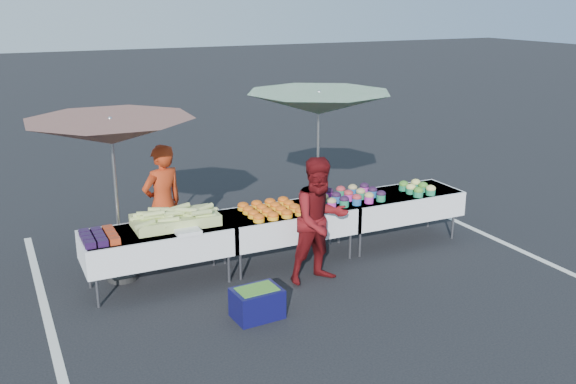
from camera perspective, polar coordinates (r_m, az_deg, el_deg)
name	(u,v)px	position (r m, az deg, el deg)	size (l,w,h in m)	color
ground	(288,261)	(8.96, 0.00, -6.14)	(80.00, 80.00, 0.00)	black
stripe_left	(44,306)	(8.23, -20.84, -9.48)	(0.10, 5.00, 0.00)	silver
stripe_right	(469,227)	(10.64, 15.76, -2.99)	(0.10, 5.00, 0.00)	silver
table_left	(158,242)	(8.18, -11.48, -4.37)	(1.86, 0.81, 0.75)	white
table_center	(288,221)	(8.75, 0.00, -2.61)	(1.86, 0.81, 0.75)	white
table_right	(398,204)	(9.62, 9.72, -1.04)	(1.86, 0.81, 0.75)	white
berry_punnets	(99,237)	(7.93, -16.43, -3.83)	(0.40, 0.54, 0.08)	black
corn_pile	(175,219)	(8.19, -9.99, -2.35)	(1.16, 0.57, 0.26)	#B0CE69
plastic_bags	(188,231)	(7.91, -8.91, -3.49)	(0.30, 0.25, 0.05)	white
carrot_bowls	(271,209)	(8.57, -1.48, -1.51)	(0.75, 0.69, 0.11)	orange
potato_cups	(342,196)	(9.05, 4.86, -0.35)	(1.14, 0.58, 0.16)	#2259A0
bean_baskets	(417,188)	(9.62, 11.40, 0.36)	(0.36, 0.50, 0.15)	#208256
vendor	(163,204)	(8.83, -11.05, -1.08)	(0.60, 0.40, 1.65)	#AD3213
customer	(320,221)	(8.08, 2.88, -2.55)	(0.79, 0.62, 1.63)	#5E0E11
umbrella_left	(111,133)	(8.11, -15.46, 5.10)	(2.68, 2.68, 2.13)	black
umbrella_right	(319,104)	(9.48, 2.75, 7.80)	(2.42, 2.42, 2.22)	black
storage_bin	(257,302)	(7.40, -2.77, -9.77)	(0.57, 0.43, 0.35)	#0D0C3F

